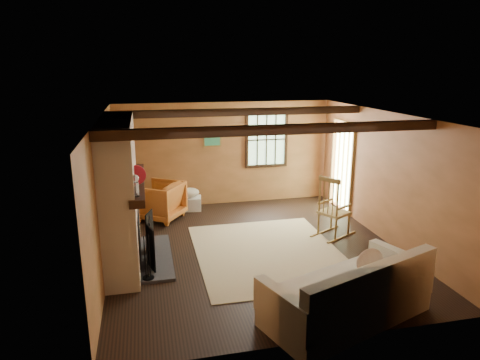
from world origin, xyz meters
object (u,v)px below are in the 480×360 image
object	(u,v)px
rocking_chair	(333,211)
laundry_basket	(190,203)
sofa	(350,297)
fireplace	(122,199)
armchair	(160,201)

from	to	relation	value
rocking_chair	laundry_basket	size ratio (longest dim) A/B	2.41
rocking_chair	laundry_basket	bearing A→B (deg)	20.86
rocking_chair	sofa	distance (m)	2.86
fireplace	sofa	distance (m)	3.82
fireplace	sofa	size ratio (longest dim) A/B	0.98
armchair	rocking_chair	bearing A→B (deg)	95.71
rocking_chair	armchair	world-z (taller)	rocking_chair
sofa	rocking_chair	bearing A→B (deg)	49.92
fireplace	rocking_chair	world-z (taller)	fireplace
laundry_basket	armchair	world-z (taller)	armchair
rocking_chair	laundry_basket	distance (m)	3.33
laundry_basket	armchair	xyz separation A→B (m)	(-0.69, -0.46, 0.26)
fireplace	armchair	distance (m)	2.19
rocking_chair	sofa	world-z (taller)	rocking_chair
fireplace	laundry_basket	distance (m)	2.94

